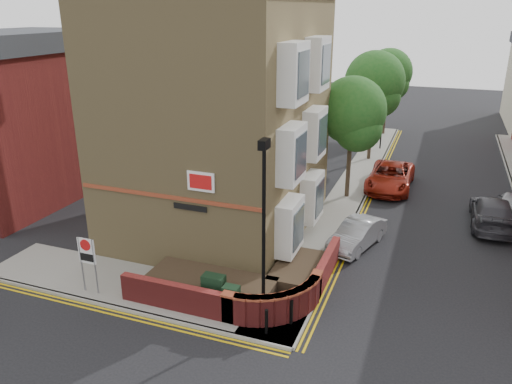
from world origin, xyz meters
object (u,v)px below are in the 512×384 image
Objects in this scene: lamppost at (264,232)px; zone_sign at (87,255)px; silver_car_near at (357,234)px; utility_cabinet_large at (214,290)px.

zone_sign is at bearing -173.93° from lamppost.
lamppost is 1.70× the size of silver_car_near.
silver_car_near is (2.00, 6.81, -2.73)m from lamppost.
utility_cabinet_large reaches higher than silver_car_near.
zone_sign is at bearing -122.43° from silver_car_near.
zone_sign reaches higher than silver_car_near.
zone_sign is (-4.70, -0.80, 0.92)m from utility_cabinet_large.
utility_cabinet_large is 7.76m from silver_car_near.
silver_car_near is (3.90, 6.71, -0.11)m from utility_cabinet_large.
utility_cabinet_large is at bearing 9.69° from zone_sign.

